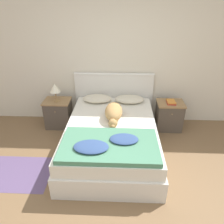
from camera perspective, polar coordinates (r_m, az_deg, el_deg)
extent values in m
plane|color=brown|center=(2.99, -0.71, -21.91)|extent=(16.00, 16.00, 0.00)
cube|color=beige|center=(4.18, 0.81, 13.96)|extent=(9.00, 0.06, 2.55)
cube|color=silver|center=(3.62, -0.14, -8.00)|extent=(1.44, 2.07, 0.32)
cube|color=silver|center=(3.47, -0.15, -4.52)|extent=(1.38, 2.01, 0.20)
cube|color=silver|center=(4.37, 0.48, 3.69)|extent=(1.52, 0.04, 0.98)
cylinder|color=silver|center=(4.19, 0.51, 9.80)|extent=(1.52, 0.06, 0.06)
cube|color=#4C4238|center=(4.37, -13.78, -0.49)|extent=(0.47, 0.37, 0.52)
cube|color=#937047|center=(4.25, -14.19, 2.78)|extent=(0.50, 0.40, 0.03)
sphere|color=#937047|center=(4.14, -14.69, 0.01)|extent=(0.02, 0.02, 0.02)
cube|color=#4C4238|center=(4.31, 14.66, -1.07)|extent=(0.47, 0.37, 0.52)
cube|color=#937047|center=(4.18, 15.10, 2.23)|extent=(0.50, 0.40, 0.03)
sphere|color=#937047|center=(4.07, 15.40, -0.59)|extent=(0.02, 0.02, 0.02)
ellipsoid|color=beige|center=(4.13, -3.85, 3.52)|extent=(0.54, 0.34, 0.12)
ellipsoid|color=beige|center=(4.11, 4.60, 3.37)|extent=(0.54, 0.34, 0.12)
cube|color=#4C8466|center=(2.90, -0.70, -8.68)|extent=(1.28, 0.76, 0.07)
ellipsoid|color=#334C7F|center=(2.79, -5.48, -9.01)|extent=(0.45, 0.31, 0.06)
ellipsoid|color=#334C7F|center=(2.93, 3.16, -7.06)|extent=(0.38, 0.27, 0.05)
ellipsoid|color=tan|center=(3.53, 0.44, 0.15)|extent=(0.28, 0.52, 0.23)
sphere|color=tan|center=(3.30, 0.25, -2.96)|extent=(0.14, 0.14, 0.14)
ellipsoid|color=tan|center=(3.26, 0.21, -3.66)|extent=(0.06, 0.08, 0.06)
cone|color=tan|center=(3.29, -0.42, -2.06)|extent=(0.05, 0.05, 0.05)
cone|color=tan|center=(3.28, 0.93, -2.09)|extent=(0.05, 0.05, 0.05)
ellipsoid|color=tan|center=(3.76, 1.19, 0.86)|extent=(0.16, 0.24, 0.08)
cube|color=#AD2D28|center=(4.15, 15.15, 2.39)|extent=(0.16, 0.21, 0.02)
cube|color=orange|center=(4.15, 15.17, 2.68)|extent=(0.16, 0.21, 0.02)
cylinder|color=#9E7A4C|center=(4.23, -14.30, 2.96)|extent=(0.11, 0.11, 0.02)
cylinder|color=#9E7A4C|center=(4.19, -14.45, 4.09)|extent=(0.02, 0.02, 0.16)
cone|color=beige|center=(4.13, -14.71, 6.11)|extent=(0.20, 0.20, 0.16)
cube|color=#604C75|center=(3.60, -23.93, -14.35)|extent=(1.06, 0.73, 0.00)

